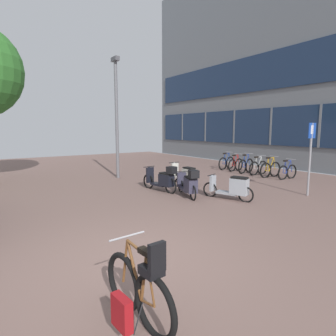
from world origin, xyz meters
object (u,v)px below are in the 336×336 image
object	(u,v)px
bicycle_rack_04	(236,165)
scooter_extra	(163,179)
bicycle_rack_01	(270,169)
bicycle_rack_02	(258,168)
scooter_near	(185,175)
scooter_mid	(233,187)
bicycle_rack_00	(287,172)
bicycle_rack_05	(226,163)
scooter_far	(189,184)
lamp_post	(117,112)
bicycle_foreground	(138,291)
parking_sign	(310,151)
bicycle_rack_03	(246,166)

from	to	relation	value
bicycle_rack_04	scooter_extra	distance (m)	6.32
bicycle_rack_01	bicycle_rack_02	xyz separation A→B (m)	(0.09, 0.76, -0.01)
scooter_near	scooter_mid	distance (m)	2.89
bicycle_rack_00	bicycle_rack_05	distance (m)	3.78
scooter_far	lamp_post	size ratio (longest dim) A/B	0.31
bicycle_foreground	scooter_extra	bearing A→B (deg)	54.54
bicycle_rack_00	bicycle_rack_05	size ratio (longest dim) A/B	0.92
bicycle_rack_04	scooter_near	size ratio (longest dim) A/B	0.70
bicycle_rack_04	lamp_post	size ratio (longest dim) A/B	0.25
scooter_far	parking_sign	world-z (taller)	parking_sign
scooter_near	bicycle_rack_00	bearing A→B (deg)	-19.36
bicycle_foreground	bicycle_rack_04	world-z (taller)	bicycle_foreground
bicycle_rack_01	bicycle_rack_02	world-z (taller)	bicycle_rack_01
bicycle_rack_02	scooter_near	world-z (taller)	bicycle_rack_02
bicycle_rack_01	bicycle_rack_04	size ratio (longest dim) A/B	1.06
bicycle_rack_01	scooter_far	bearing A→B (deg)	-170.14
bicycle_rack_04	bicycle_rack_05	distance (m)	0.76
scooter_mid	scooter_far	xyz separation A→B (m)	(-0.92, 1.05, 0.04)
bicycle_rack_00	bicycle_rack_02	size ratio (longest dim) A/B	0.95
scooter_extra	bicycle_rack_00	bearing A→B (deg)	-9.31
bicycle_rack_03	bicycle_rack_05	xyz separation A→B (m)	(0.16, 1.51, -0.01)
parking_sign	bicycle_rack_04	bearing A→B (deg)	66.77
bicycle_rack_00	bicycle_rack_03	size ratio (longest dim) A/B	0.90
bicycle_rack_00	bicycle_rack_03	world-z (taller)	bicycle_rack_03
bicycle_rack_00	scooter_near	size ratio (longest dim) A/B	0.68
scooter_mid	bicycle_foreground	bearing A→B (deg)	-146.79
bicycle_rack_02	scooter_far	xyz separation A→B (m)	(-5.70, -1.73, 0.10)
scooter_near	parking_sign	size ratio (longest dim) A/B	0.78
scooter_far	parking_sign	size ratio (longest dim) A/B	0.69
scooter_extra	parking_sign	xyz separation A→B (m)	(3.71, -3.26, 1.06)
bicycle_rack_00	lamp_post	xyz separation A→B (m)	(-6.14, 4.55, 2.65)
bicycle_rack_00	scooter_near	bearing A→B (deg)	160.64
bicycle_rack_00	bicycle_rack_04	size ratio (longest dim) A/B	0.97
bicycle_foreground	scooter_mid	size ratio (longest dim) A/B	0.84
bicycle_rack_00	scooter_mid	world-z (taller)	bicycle_rack_00
bicycle_rack_01	scooter_far	size ratio (longest dim) A/B	0.83
bicycle_foreground	bicycle_rack_01	size ratio (longest dim) A/B	1.00
bicycle_rack_05	parking_sign	bearing A→B (deg)	-111.36
scooter_mid	parking_sign	distance (m)	2.95
bicycle_rack_01	bicycle_rack_05	xyz separation A→B (m)	(0.24, 3.02, -0.01)
bicycle_rack_00	scooter_mid	xyz separation A→B (m)	(-4.86, -1.27, 0.08)
bicycle_rack_04	bicycle_rack_05	bearing A→B (deg)	82.98
bicycle_rack_02	scooter_extra	world-z (taller)	same
bicycle_rack_02	bicycle_rack_03	bearing A→B (deg)	90.62
bicycle_rack_04	scooter_far	xyz separation A→B (m)	(-5.75, -3.24, 0.11)
bicycle_rack_04	scooter_far	size ratio (longest dim) A/B	0.79
lamp_post	scooter_near	bearing A→B (deg)	-61.49
bicycle_rack_01	scooter_extra	bearing A→B (deg)	177.74
bicycle_rack_00	scooter_far	xyz separation A→B (m)	(-5.78, -0.22, 0.11)
bicycle_rack_05	scooter_mid	bearing A→B (deg)	-134.24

